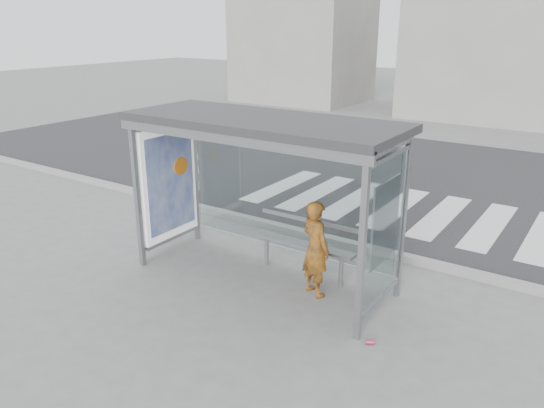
% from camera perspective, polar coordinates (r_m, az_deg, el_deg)
% --- Properties ---
extents(ground, '(80.00, 80.00, 0.00)m').
position_cam_1_polar(ground, '(8.65, -1.05, -8.07)').
color(ground, slate).
rests_on(ground, ground).
extents(road, '(30.00, 10.00, 0.01)m').
position_cam_1_polar(road, '(14.56, 14.94, 2.70)').
color(road, '#262528').
rests_on(road, ground).
extents(curb, '(30.00, 0.18, 0.12)m').
position_cam_1_polar(curb, '(10.14, 5.29, -3.56)').
color(curb, gray).
rests_on(curb, ground).
extents(crosswalk, '(6.55, 3.00, 0.00)m').
position_cam_1_polar(crosswalk, '(12.15, 13.18, -0.40)').
color(crosswalk, silver).
rests_on(crosswalk, ground).
extents(bus_shelter, '(4.25, 1.65, 2.62)m').
position_cam_1_polar(bus_shelter, '(8.20, -3.02, 5.21)').
color(bus_shelter, gray).
rests_on(bus_shelter, ground).
extents(building_left, '(6.00, 5.00, 6.00)m').
position_cam_1_polar(building_left, '(28.27, 3.38, 17.12)').
color(building_left, gray).
rests_on(building_left, ground).
extents(building_center, '(8.00, 5.00, 5.00)m').
position_cam_1_polar(building_center, '(24.74, 24.34, 14.10)').
color(building_center, gray).
rests_on(building_center, ground).
extents(person, '(0.64, 0.55, 1.49)m').
position_cam_1_polar(person, '(7.93, 4.70, -4.79)').
color(person, '#E34D15').
rests_on(person, ground).
extents(bench, '(1.80, 0.32, 0.93)m').
position_cam_1_polar(bench, '(8.57, 3.40, -4.30)').
color(bench, gray).
rests_on(bench, ground).
extents(soda_can, '(0.13, 0.11, 0.06)m').
position_cam_1_polar(soda_can, '(7.16, 10.49, -14.41)').
color(soda_can, '#E1426A').
rests_on(soda_can, ground).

